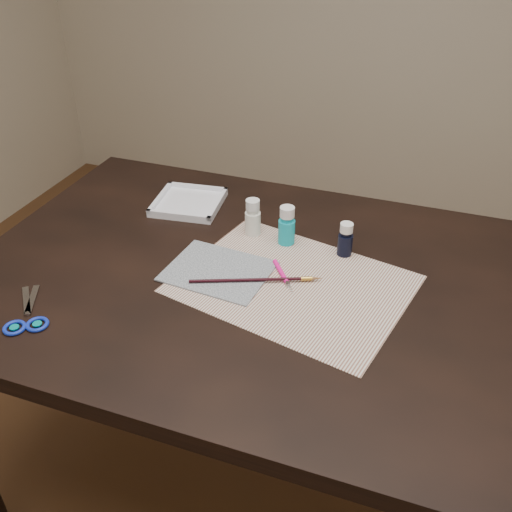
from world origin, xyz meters
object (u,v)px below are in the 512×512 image
(paint_bottle_cyan, at_px, (287,225))
(canvas, at_px, (218,271))
(scissors, at_px, (25,309))
(paper, at_px, (293,284))
(palette_tray, at_px, (189,202))
(paint_bottle_white, at_px, (253,217))
(paint_bottle_navy, at_px, (345,239))

(paint_bottle_cyan, bearing_deg, canvas, -122.65)
(paint_bottle_cyan, xyz_separation_m, scissors, (-0.43, -0.43, -0.04))
(paper, distance_m, scissors, 0.56)
(scissors, xyz_separation_m, palette_tray, (0.12, 0.52, 0.01))
(paper, distance_m, paint_bottle_white, 0.23)
(canvas, relative_size, palette_tray, 1.30)
(canvas, distance_m, palette_tray, 0.33)
(canvas, bearing_deg, paint_bottle_cyan, 57.35)
(canvas, height_order, scissors, scissors)
(paper, bearing_deg, paint_bottle_white, 132.54)
(paint_bottle_white, height_order, scissors, paint_bottle_white)
(canvas, bearing_deg, paper, 4.19)
(paint_bottle_cyan, bearing_deg, scissors, -134.82)
(paint_bottle_navy, bearing_deg, palette_tray, 167.94)
(paint_bottle_white, distance_m, paint_bottle_cyan, 0.09)
(paint_bottle_white, height_order, palette_tray, paint_bottle_white)
(paper, bearing_deg, palette_tray, 146.00)
(paint_bottle_navy, relative_size, scissors, 0.48)
(canvas, height_order, paint_bottle_navy, paint_bottle_navy)
(paper, bearing_deg, paint_bottle_navy, 62.44)
(canvas, distance_m, paint_bottle_navy, 0.30)
(paper, xyz_separation_m, canvas, (-0.17, -0.01, 0.00))
(palette_tray, bearing_deg, canvas, -53.06)
(paint_bottle_cyan, distance_m, paint_bottle_navy, 0.14)
(paint_bottle_navy, distance_m, scissors, 0.71)
(paint_bottle_cyan, bearing_deg, paint_bottle_navy, -1.33)
(paint_bottle_white, bearing_deg, paint_bottle_cyan, -7.85)
(paper, bearing_deg, scissors, -150.83)
(paint_bottle_cyan, bearing_deg, paper, -67.75)
(paper, xyz_separation_m, palette_tray, (-0.37, 0.25, 0.01))
(canvas, distance_m, scissors, 0.41)
(paper, xyz_separation_m, scissors, (-0.49, -0.27, 0.00))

